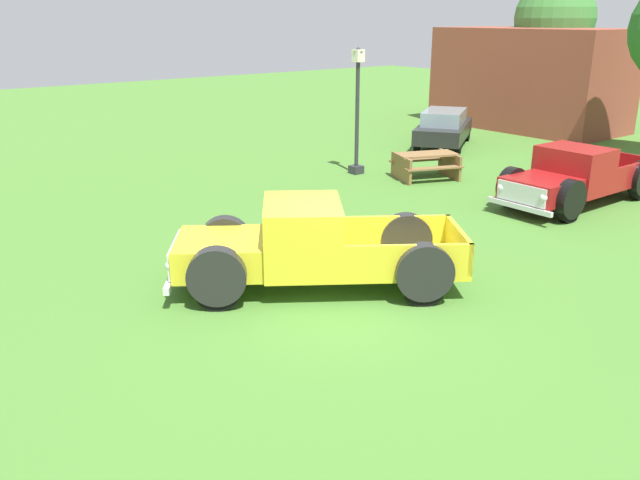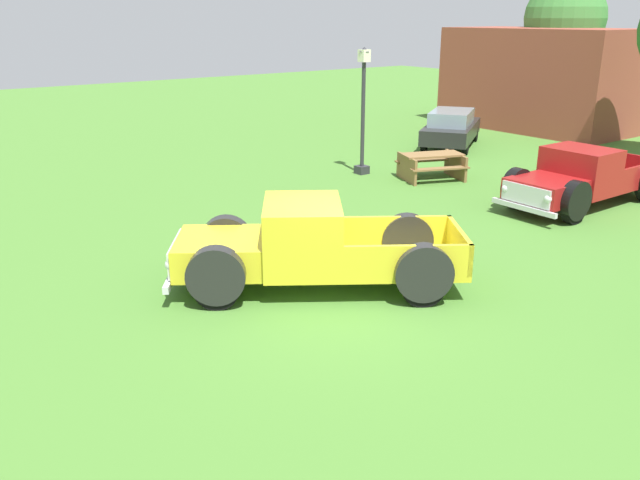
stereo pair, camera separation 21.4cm
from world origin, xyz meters
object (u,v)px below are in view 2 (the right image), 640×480
(pickup_truck_foreground, at_px, (299,248))
(pickup_truck_behind_right, at_px, (577,179))
(picnic_table, at_px, (432,163))
(lamp_post_near, at_px, (363,109))
(oak_tree_center, at_px, (565,19))
(sedan_distant_a, at_px, (451,128))

(pickup_truck_foreground, bearing_deg, pickup_truck_behind_right, 90.24)
(picnic_table, bearing_deg, pickup_truck_behind_right, 9.88)
(lamp_post_near, xyz_separation_m, picnic_table, (1.81, 1.20, -1.51))
(pickup_truck_behind_right, xyz_separation_m, lamp_post_near, (-6.17, -1.96, 1.28))
(lamp_post_near, relative_size, oak_tree_center, 0.60)
(oak_tree_center, bearing_deg, sedan_distant_a, -82.02)
(pickup_truck_behind_right, bearing_deg, picnic_table, -170.12)
(pickup_truck_foreground, relative_size, pickup_truck_behind_right, 1.06)
(pickup_truck_behind_right, relative_size, sedan_distant_a, 1.16)
(pickup_truck_foreground, distance_m, pickup_truck_behind_right, 8.75)
(pickup_truck_behind_right, distance_m, lamp_post_near, 6.60)
(pickup_truck_behind_right, height_order, lamp_post_near, lamp_post_near)
(pickup_truck_behind_right, relative_size, oak_tree_center, 0.79)
(sedan_distant_a, relative_size, lamp_post_near, 1.13)
(lamp_post_near, distance_m, picnic_table, 2.65)
(sedan_distant_a, xyz_separation_m, lamp_post_near, (1.40, -5.58, 1.29))
(lamp_post_near, bearing_deg, oak_tree_center, 100.47)
(pickup_truck_foreground, bearing_deg, oak_tree_center, 113.02)
(pickup_truck_foreground, distance_m, lamp_post_near, 9.28)
(picnic_table, bearing_deg, lamp_post_near, -146.41)
(lamp_post_near, distance_m, oak_tree_center, 14.29)
(pickup_truck_foreground, xyz_separation_m, picnic_table, (-4.39, 7.99, -0.27))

